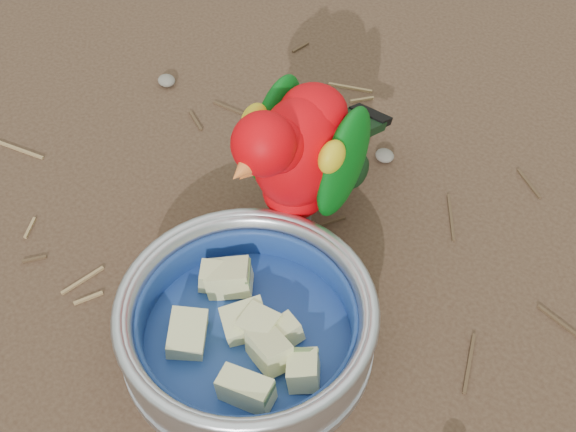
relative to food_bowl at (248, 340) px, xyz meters
The scene contains 6 objects.
ground 0.05m from the food_bowl, 99.86° to the right, with size 60.00×60.00×0.00m, color #463022.
food_bowl is the anchor object (origin of this frame).
bowl_wall 0.03m from the food_bowl, ahead, with size 0.23×0.23×0.04m, color #B2B2BA, non-canonical shape.
fruit_wedges 0.02m from the food_bowl, 146.31° to the left, with size 0.14×0.14×0.03m, color beige, non-canonical shape.
lory_parrot 0.17m from the food_bowl, 111.24° to the left, with size 0.11×0.22×0.18m, color #D10108, non-canonical shape.
ground_debris 0.04m from the food_bowl, 112.58° to the left, with size 0.90×0.80×0.01m, color #947449, non-canonical shape.
Camera 1 is at (0.29, -0.23, 0.64)m, focal length 50.00 mm.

